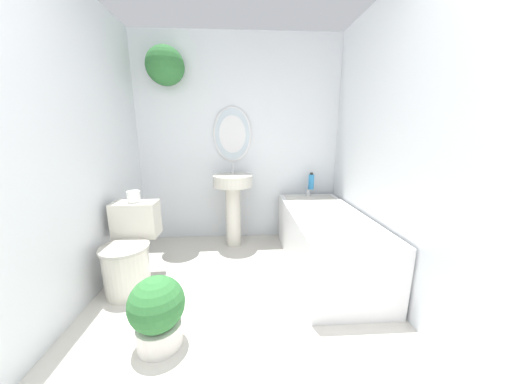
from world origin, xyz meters
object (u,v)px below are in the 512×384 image
shampoo_bottle (311,182)px  potted_plant (157,311)px  bathtub (325,239)px  pedestal_sink (233,197)px  toilet (130,252)px  toilet_paper_roll (134,197)px

shampoo_bottle → potted_plant: shampoo_bottle is taller
bathtub → shampoo_bottle: (0.04, 0.73, 0.44)m
bathtub → potted_plant: bearing=-146.3°
pedestal_sink → bathtub: size_ratio=0.59×
shampoo_bottle → bathtub: bearing=-93.1°
shampoo_bottle → pedestal_sink: bearing=-171.0°
toilet → shampoo_bottle: (1.80, 0.95, 0.41)m
pedestal_sink → bathtub: (0.90, -0.58, -0.29)m
toilet → bathtub: 1.77m
shampoo_bottle → toilet_paper_roll: size_ratio=1.83×
potted_plant → toilet: bearing=122.6°
pedestal_sink → potted_plant: bearing=-106.2°
toilet → pedestal_sink: 1.20m
bathtub → toilet_paper_roll: size_ratio=14.36×
toilet → toilet_paper_roll: toilet_paper_roll is taller
pedestal_sink → bathtub: bearing=-32.6°
shampoo_bottle → potted_plant: 2.17m
pedestal_sink → potted_plant: pedestal_sink is taller
toilet → shampoo_bottle: shampoo_bottle is taller
toilet → toilet_paper_roll: size_ratio=6.39×
potted_plant → toilet_paper_roll: bearing=116.5°
bathtub → pedestal_sink: bearing=147.4°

